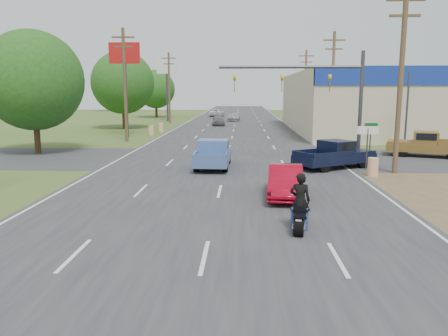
{
  "coord_description": "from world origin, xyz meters",
  "views": [
    {
      "loc": [
        1.0,
        -11.25,
        4.45
      ],
      "look_at": [
        0.25,
        6.81,
        1.3
      ],
      "focal_mm": 35.0,
      "sensor_mm": 36.0,
      "label": 1
    }
  ],
  "objects_px": {
    "rider": "(300,203)",
    "navy_pickup": "(336,154)",
    "blue_pickup": "(213,153)",
    "distant_car_white": "(217,113)",
    "motorcycle": "(299,217)",
    "distant_car_grey": "(218,120)",
    "brown_pickup": "(425,144)",
    "distant_car_silver": "(234,117)",
    "red_convertible": "(285,182)"
  },
  "relations": [
    {
      "from": "red_convertible",
      "to": "rider",
      "type": "distance_m",
      "value": 4.6
    },
    {
      "from": "brown_pickup",
      "to": "distant_car_grey",
      "type": "bearing_deg",
      "value": 50.54
    },
    {
      "from": "distant_car_grey",
      "to": "rider",
      "type": "bearing_deg",
      "value": -89.06
    },
    {
      "from": "motorcycle",
      "to": "rider",
      "type": "xyz_separation_m",
      "value": [
        0.01,
        0.05,
        0.44
      ]
    },
    {
      "from": "motorcycle",
      "to": "distant_car_white",
      "type": "xyz_separation_m",
      "value": [
        -6.54,
        67.09,
        0.2
      ]
    },
    {
      "from": "red_convertible",
      "to": "distant_car_white",
      "type": "xyz_separation_m",
      "value": [
        -6.53,
        62.44,
        -0.01
      ]
    },
    {
      "from": "blue_pickup",
      "to": "motorcycle",
      "type": "bearing_deg",
      "value": -72.17
    },
    {
      "from": "motorcycle",
      "to": "distant_car_silver",
      "type": "xyz_separation_m",
      "value": [
        -3.2,
        54.86,
        0.17
      ]
    },
    {
      "from": "motorcycle",
      "to": "distant_car_silver",
      "type": "height_order",
      "value": "distant_car_silver"
    },
    {
      "from": "red_convertible",
      "to": "distant_car_grey",
      "type": "height_order",
      "value": "distant_car_grey"
    },
    {
      "from": "navy_pickup",
      "to": "distant_car_grey",
      "type": "distance_m",
      "value": 34.16
    },
    {
      "from": "navy_pickup",
      "to": "distant_car_white",
      "type": "relative_size",
      "value": 1.09
    },
    {
      "from": "rider",
      "to": "distant_car_silver",
      "type": "distance_m",
      "value": 54.91
    },
    {
      "from": "distant_car_grey",
      "to": "brown_pickup",
      "type": "bearing_deg",
      "value": -65.86
    },
    {
      "from": "brown_pickup",
      "to": "distant_car_white",
      "type": "distance_m",
      "value": 52.99
    },
    {
      "from": "rider",
      "to": "distant_car_silver",
      "type": "relative_size",
      "value": 0.41
    },
    {
      "from": "motorcycle",
      "to": "navy_pickup",
      "type": "bearing_deg",
      "value": 82.38
    },
    {
      "from": "blue_pickup",
      "to": "navy_pickup",
      "type": "bearing_deg",
      "value": 1.31
    },
    {
      "from": "brown_pickup",
      "to": "distant_car_silver",
      "type": "xyz_separation_m",
      "value": [
        -14.07,
        37.82,
        -0.24
      ]
    },
    {
      "from": "blue_pickup",
      "to": "navy_pickup",
      "type": "height_order",
      "value": "blue_pickup"
    },
    {
      "from": "blue_pickup",
      "to": "navy_pickup",
      "type": "distance_m",
      "value": 7.28
    },
    {
      "from": "navy_pickup",
      "to": "distant_car_silver",
      "type": "height_order",
      "value": "navy_pickup"
    },
    {
      "from": "distant_car_silver",
      "to": "blue_pickup",
      "type": "bearing_deg",
      "value": -86.97
    },
    {
      "from": "motorcycle",
      "to": "navy_pickup",
      "type": "height_order",
      "value": "navy_pickup"
    },
    {
      "from": "blue_pickup",
      "to": "distant_car_white",
      "type": "relative_size",
      "value": 1.05
    },
    {
      "from": "motorcycle",
      "to": "blue_pickup",
      "type": "height_order",
      "value": "blue_pickup"
    },
    {
      "from": "motorcycle",
      "to": "navy_pickup",
      "type": "relative_size",
      "value": 0.39
    },
    {
      "from": "distant_car_grey",
      "to": "red_convertible",
      "type": "bearing_deg",
      "value": -88.35
    },
    {
      "from": "distant_car_silver",
      "to": "rider",
      "type": "bearing_deg",
      "value": -83.11
    },
    {
      "from": "motorcycle",
      "to": "distant_car_white",
      "type": "height_order",
      "value": "distant_car_white"
    },
    {
      "from": "brown_pickup",
      "to": "distant_car_silver",
      "type": "height_order",
      "value": "brown_pickup"
    },
    {
      "from": "brown_pickup",
      "to": "motorcycle",
      "type": "bearing_deg",
      "value": 168.35
    },
    {
      "from": "red_convertible",
      "to": "distant_car_silver",
      "type": "bearing_deg",
      "value": 98.79
    },
    {
      "from": "navy_pickup",
      "to": "distant_car_grey",
      "type": "relative_size",
      "value": 1.31
    },
    {
      "from": "distant_car_silver",
      "to": "distant_car_white",
      "type": "xyz_separation_m",
      "value": [
        -3.34,
        12.23,
        0.03
      ]
    },
    {
      "from": "navy_pickup",
      "to": "distant_car_silver",
      "type": "relative_size",
      "value": 1.19
    },
    {
      "from": "motorcycle",
      "to": "distant_car_grey",
      "type": "distance_m",
      "value": 45.37
    },
    {
      "from": "blue_pickup",
      "to": "distant_car_grey",
      "type": "relative_size",
      "value": 1.25
    },
    {
      "from": "motorcycle",
      "to": "rider",
      "type": "relative_size",
      "value": 1.14
    },
    {
      "from": "blue_pickup",
      "to": "red_convertible",
      "type": "bearing_deg",
      "value": -63.0
    },
    {
      "from": "navy_pickup",
      "to": "brown_pickup",
      "type": "relative_size",
      "value": 0.93
    },
    {
      "from": "rider",
      "to": "navy_pickup",
      "type": "height_order",
      "value": "rider"
    },
    {
      "from": "red_convertible",
      "to": "blue_pickup",
      "type": "xyz_separation_m",
      "value": [
        -3.57,
        7.43,
        0.16
      ]
    },
    {
      "from": "distant_car_grey",
      "to": "distant_car_white",
      "type": "bearing_deg",
      "value": 88.31
    },
    {
      "from": "blue_pickup",
      "to": "navy_pickup",
      "type": "relative_size",
      "value": 0.96
    },
    {
      "from": "rider",
      "to": "navy_pickup",
      "type": "xyz_separation_m",
      "value": [
        3.69,
        12.03,
        -0.07
      ]
    },
    {
      "from": "rider",
      "to": "brown_pickup",
      "type": "xyz_separation_m",
      "value": [
        10.87,
        16.99,
        -0.03
      ]
    },
    {
      "from": "blue_pickup",
      "to": "distant_car_silver",
      "type": "distance_m",
      "value": 42.79
    },
    {
      "from": "rider",
      "to": "distant_car_grey",
      "type": "xyz_separation_m",
      "value": [
        -5.08,
        45.04,
        -0.22
      ]
    },
    {
      "from": "red_convertible",
      "to": "distant_car_silver",
      "type": "relative_size",
      "value": 0.93
    }
  ]
}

